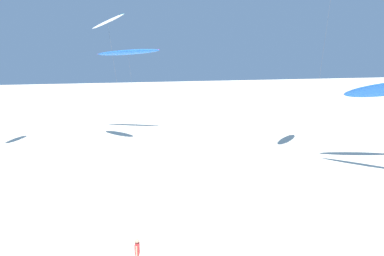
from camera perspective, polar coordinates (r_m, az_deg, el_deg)
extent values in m
ellipsoid|color=white|center=(41.82, -12.93, 15.73)|extent=(4.13, 5.97, 1.95)
ellipsoid|color=#19B2B7|center=(41.82, -12.93, 15.76)|extent=(3.37, 5.53, 1.46)
cylinder|color=#4C4C51|center=(40.19, -11.44, 6.18)|extent=(1.30, 3.35, 13.61)
cylinder|color=#4C4C51|center=(34.08, 19.60, 10.98)|extent=(3.38, 2.09, 20.80)
ellipsoid|color=blue|center=(49.22, -9.86, 11.45)|extent=(8.09, 5.15, 1.36)
ellipsoid|color=purple|center=(49.23, -9.86, 11.50)|extent=(7.81, 4.45, 0.97)
cylinder|color=#4C4C51|center=(48.40, -9.10, 5.17)|extent=(0.68, 2.25, 10.44)
cube|color=red|center=(18.46, -8.47, -17.99)|extent=(0.28, 0.35, 0.54)
cylinder|color=tan|center=(18.66, -8.36, -17.79)|extent=(0.09, 0.09, 0.56)
cylinder|color=tan|center=(18.30, -8.57, -18.42)|extent=(0.09, 0.09, 0.56)
sphere|color=tan|center=(18.27, -8.50, -16.88)|extent=(0.21, 0.21, 0.21)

